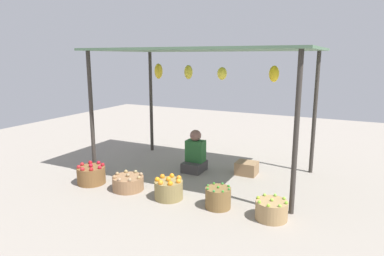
{
  "coord_description": "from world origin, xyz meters",
  "views": [
    {
      "loc": [
        2.45,
        -5.46,
        2.11
      ],
      "look_at": [
        0.0,
        -0.5,
        0.95
      ],
      "focal_mm": 32.1,
      "sensor_mm": 36.0,
      "label": 1
    }
  ],
  "objects": [
    {
      "name": "basket_limes",
      "position": [
        1.53,
        -1.24,
        0.13
      ],
      "size": [
        0.42,
        0.42,
        0.29
      ],
      "color": "#A48254",
      "rests_on": "ground"
    },
    {
      "name": "vendor_person",
      "position": [
        -0.23,
        0.08,
        0.3
      ],
      "size": [
        0.36,
        0.44,
        0.78
      ],
      "color": "#413E3E",
      "rests_on": "ground"
    },
    {
      "name": "ground_plane",
      "position": [
        0.0,
        0.0,
        0.0
      ],
      "size": [
        14.0,
        14.0,
        0.0
      ],
      "primitive_type": "plane",
      "color": "gray"
    },
    {
      "name": "basket_potatoes",
      "position": [
        -0.78,
        -1.24,
        0.11
      ],
      "size": [
        0.5,
        0.5,
        0.27
      ],
      "color": "#946B49",
      "rests_on": "ground"
    },
    {
      "name": "market_stall_structure",
      "position": [
        -0.0,
        0.01,
        2.08
      ],
      "size": [
        3.78,
        2.2,
        2.24
      ],
      "color": "#38332D",
      "rests_on": "ground"
    },
    {
      "name": "basket_red_apples",
      "position": [
        -1.51,
        -1.29,
        0.15
      ],
      "size": [
        0.47,
        0.47,
        0.35
      ],
      "color": "brown",
      "rests_on": "ground"
    },
    {
      "name": "basket_green_chilies",
      "position": [
        0.77,
        -1.23,
        0.15
      ],
      "size": [
        0.36,
        0.36,
        0.33
      ],
      "color": "brown",
      "rests_on": "ground"
    },
    {
      "name": "basket_oranges",
      "position": [
        -0.02,
        -1.26,
        0.15
      ],
      "size": [
        0.43,
        0.43,
        0.35
      ],
      "color": "olive",
      "rests_on": "ground"
    },
    {
      "name": "wooden_crate_near_vendor",
      "position": [
        0.71,
        0.31,
        0.12
      ],
      "size": [
        0.37,
        0.33,
        0.23
      ],
      "primitive_type": "cube",
      "color": "#8F6F4C",
      "rests_on": "ground"
    }
  ]
}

